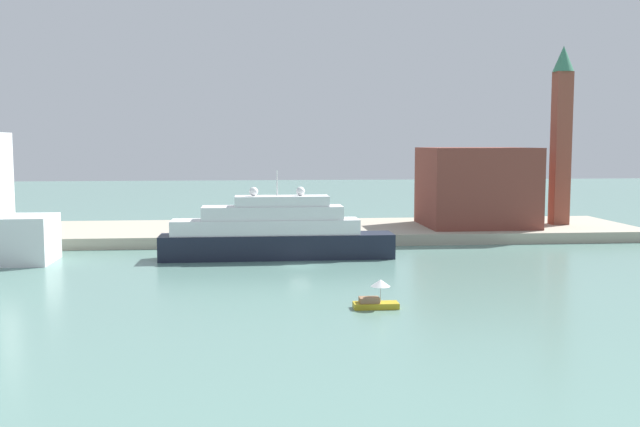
{
  "coord_description": "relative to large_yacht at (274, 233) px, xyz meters",
  "views": [
    {
      "loc": [
        -5.77,
        -86.62,
        14.99
      ],
      "look_at": [
        3.01,
        6.0,
        5.82
      ],
      "focal_mm": 40.88,
      "sensor_mm": 36.0,
      "label": 1
    }
  ],
  "objects": [
    {
      "name": "ground",
      "position": [
        2.87,
        -6.46,
        -3.26
      ],
      "size": [
        400.0,
        400.0,
        0.0
      ],
      "primitive_type": "plane",
      "color": "slate"
    },
    {
      "name": "quay_dock",
      "position": [
        2.87,
        21.3,
        -2.45
      ],
      "size": [
        110.0,
        23.53,
        1.62
      ],
      "primitive_type": "cube",
      "color": "#ADA38E",
      "rests_on": "ground"
    },
    {
      "name": "large_yacht",
      "position": [
        0.0,
        0.0,
        0.0
      ],
      "size": [
        29.98,
        4.89,
        11.39
      ],
      "color": "black",
      "rests_on": "ground"
    },
    {
      "name": "small_motorboat",
      "position": [
        8.25,
        -29.25,
        -2.29
      ],
      "size": [
        4.07,
        1.78,
        2.63
      ],
      "color": "#B7991E",
      "rests_on": "ground"
    },
    {
      "name": "harbor_building",
      "position": [
        32.86,
        19.83,
        4.59
      ],
      "size": [
        16.72,
        14.74,
        12.47
      ],
      "primitive_type": "cube",
      "color": "brown",
      "rests_on": "quay_dock"
    },
    {
      "name": "bell_tower",
      "position": [
        46.96,
        20.6,
        13.78
      ],
      "size": [
        3.38,
        3.38,
        28.63
      ],
      "color": "brown",
      "rests_on": "quay_dock"
    },
    {
      "name": "parked_car",
      "position": [
        -11.51,
        19.36,
        -1.06
      ],
      "size": [
        4.14,
        1.75,
        1.36
      ],
      "color": "#B21E1E",
      "rests_on": "quay_dock"
    },
    {
      "name": "person_figure",
      "position": [
        -6.56,
        16.28,
        -0.92
      ],
      "size": [
        0.36,
        0.36,
        1.56
      ],
      "color": "#334C8C",
      "rests_on": "quay_dock"
    },
    {
      "name": "mooring_bollard",
      "position": [
        7.0,
        11.1,
        -1.19
      ],
      "size": [
        0.45,
        0.45,
        0.9
      ],
      "primitive_type": "cylinder",
      "color": "black",
      "rests_on": "quay_dock"
    }
  ]
}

